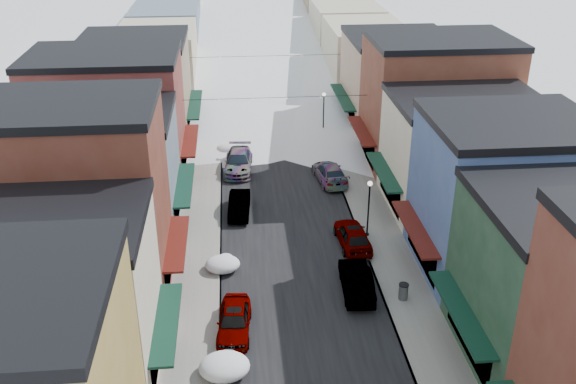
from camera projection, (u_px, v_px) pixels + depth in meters
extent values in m
cube|color=black|center=(264.00, 97.00, 77.11)|extent=(10.00, 160.00, 0.01)
cube|color=gray|center=(209.00, 98.00, 76.55)|extent=(3.20, 160.00, 0.15)
cube|color=gray|center=(318.00, 95.00, 77.62)|extent=(3.20, 160.00, 0.15)
cube|color=slate|center=(222.00, 97.00, 76.68)|extent=(0.10, 160.00, 0.15)
cube|color=slate|center=(306.00, 95.00, 77.49)|extent=(0.10, 160.00, 0.15)
cube|color=beige|center=(49.00, 307.00, 31.54)|extent=(10.00, 8.00, 9.00)
cube|color=black|center=(33.00, 223.00, 29.46)|extent=(10.20, 8.20, 0.50)
cube|color=#0D3223|center=(166.00, 322.00, 32.56)|extent=(1.20, 6.80, 0.15)
cube|color=maroon|center=(70.00, 207.00, 38.01)|extent=(11.00, 8.00, 12.00)
cube|color=black|center=(53.00, 106.00, 35.27)|extent=(11.20, 8.20, 0.50)
cube|color=#56150E|center=(177.00, 243.00, 39.72)|extent=(1.20, 6.80, 0.15)
cube|color=slate|center=(105.00, 174.00, 46.43)|extent=(10.00, 9.00, 8.50)
cube|color=black|center=(97.00, 115.00, 44.46)|extent=(10.20, 9.20, 0.50)
cube|color=#0D3223|center=(184.00, 185.00, 47.34)|extent=(1.20, 7.65, 0.15)
cube|color=maroon|center=(110.00, 120.00, 53.97)|extent=(12.00, 9.00, 10.50)
cube|color=black|center=(101.00, 56.00, 51.56)|extent=(12.20, 9.20, 0.50)
cube|color=#56150E|center=(190.00, 140.00, 55.40)|extent=(1.20, 7.65, 0.15)
cube|color=#8C765C|center=(137.00, 91.00, 63.23)|extent=(10.00, 11.00, 9.50)
cube|color=black|center=(131.00, 40.00, 61.04)|extent=(10.20, 11.20, 0.50)
cube|color=#0D3223|center=(195.00, 104.00, 64.36)|extent=(1.20, 9.35, 0.15)
cube|color=#1D3D28|center=(569.00, 286.00, 33.22)|extent=(10.00, 9.00, 9.00)
cube|color=#0D3223|center=(461.00, 312.00, 33.34)|extent=(1.20, 7.65, 0.15)
cube|color=#3E578D|center=(503.00, 200.00, 41.06)|extent=(10.00, 9.00, 10.00)
cube|color=black|center=(515.00, 122.00, 38.77)|extent=(10.20, 9.20, 0.50)
cube|color=#56150E|center=(415.00, 228.00, 41.40)|extent=(1.20, 7.65, 0.15)
cube|color=beige|center=(462.00, 156.00, 49.49)|extent=(11.00, 9.00, 8.50)
cube|color=black|center=(469.00, 100.00, 47.53)|extent=(11.20, 9.20, 0.50)
cube|color=#0D3223|center=(384.00, 172.00, 49.46)|extent=(1.20, 7.65, 0.15)
cube|color=brown|center=(436.00, 104.00, 57.05)|extent=(12.00, 9.00, 11.00)
cube|color=black|center=(442.00, 39.00, 54.53)|extent=(12.20, 9.20, 0.50)
cube|color=#56150E|center=(361.00, 131.00, 57.52)|extent=(1.20, 7.65, 0.15)
cube|color=tan|center=(397.00, 84.00, 66.36)|extent=(10.00, 11.00, 9.00)
cube|color=black|center=(400.00, 38.00, 64.28)|extent=(10.20, 11.20, 0.50)
cube|color=#0D3223|center=(343.00, 97.00, 66.48)|extent=(1.20, 9.35, 0.15)
cube|color=gray|center=(158.00, 62.00, 76.15)|extent=(9.00, 13.00, 8.00)
cube|color=gray|center=(365.00, 58.00, 78.17)|extent=(9.00, 13.00, 8.00)
cube|color=gray|center=(167.00, 37.00, 88.69)|extent=(9.00, 13.00, 8.00)
cube|color=gray|center=(345.00, 33.00, 90.71)|extent=(9.00, 13.00, 8.00)
cube|color=gray|center=(174.00, 17.00, 101.23)|extent=(9.00, 13.00, 8.00)
cube|color=gray|center=(331.00, 15.00, 103.25)|extent=(9.00, 13.00, 8.00)
cube|color=gray|center=(180.00, 2.00, 113.77)|extent=(9.00, 13.00, 8.00)
cube|color=gray|center=(319.00, 0.00, 115.79)|extent=(9.00, 13.00, 8.00)
cylinder|color=black|center=(276.00, 98.00, 56.49)|extent=(16.40, 0.04, 0.04)
cylinder|color=black|center=(266.00, 56.00, 69.93)|extent=(16.40, 0.04, 0.04)
imported|color=#999AA0|center=(234.00, 320.00, 36.61)|extent=(2.23, 4.75, 1.57)
imported|color=black|center=(239.00, 205.00, 49.77)|extent=(1.89, 4.63, 1.49)
imported|color=#A3A6AB|center=(238.00, 162.00, 57.18)|extent=(2.83, 6.02, 1.70)
imported|color=black|center=(356.00, 280.00, 40.21)|extent=(2.02, 5.16, 1.67)
imported|color=#9EA2A7|center=(353.00, 235.00, 45.31)|extent=(2.27, 5.07, 1.69)
imported|color=black|center=(330.00, 173.00, 55.12)|extent=(2.83, 5.72, 1.60)
imported|color=#9C9FA4|center=(256.00, 96.00, 75.16)|extent=(2.10, 4.35, 1.43)
imported|color=white|center=(272.00, 72.00, 83.76)|extent=(3.49, 6.45, 1.72)
cylinder|color=#55585A|center=(403.00, 292.00, 39.40)|extent=(0.58, 0.58, 1.00)
cylinder|color=black|center=(404.00, 285.00, 39.17)|extent=(0.62, 0.62, 0.07)
cylinder|color=black|center=(367.00, 234.00, 46.73)|extent=(0.30, 0.30, 0.10)
cylinder|color=black|center=(368.00, 211.00, 45.88)|extent=(0.12, 0.12, 3.99)
sphere|color=white|center=(370.00, 184.00, 44.94)|extent=(0.36, 0.36, 0.36)
cylinder|color=black|center=(323.00, 135.00, 64.99)|extent=(0.31, 0.31, 0.10)
cylinder|color=black|center=(323.00, 116.00, 64.10)|extent=(0.12, 0.12, 4.15)
sphere|color=white|center=(324.00, 94.00, 63.13)|extent=(0.37, 0.37, 0.37)
ellipsoid|color=white|center=(224.00, 367.00, 33.46)|extent=(2.69, 2.28, 1.14)
ellipsoid|color=white|center=(228.00, 355.00, 34.67)|extent=(1.15, 1.03, 0.57)
ellipsoid|color=white|center=(223.00, 264.00, 42.53)|extent=(2.33, 1.97, 0.99)
ellipsoid|color=white|center=(226.00, 258.00, 43.73)|extent=(1.00, 0.90, 0.50)
ellipsoid|color=white|center=(228.00, 148.00, 61.09)|extent=(2.11, 1.79, 0.89)
ellipsoid|color=white|center=(230.00, 146.00, 62.28)|extent=(0.90, 0.81, 0.45)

